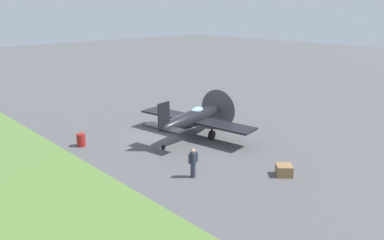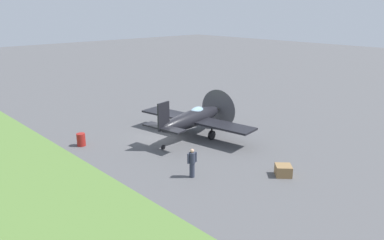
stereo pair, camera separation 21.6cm
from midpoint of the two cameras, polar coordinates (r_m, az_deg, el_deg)
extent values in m
plane|color=#515154|center=(28.39, -4.06, -2.63)|extent=(160.00, 160.00, 0.00)
ellipsoid|color=black|center=(27.90, -0.22, 0.20)|extent=(2.30, 6.94, 1.25)
cube|color=black|center=(28.24, 0.28, 0.09)|extent=(9.79, 3.20, 0.14)
cube|color=black|center=(25.35, -4.53, 0.58)|extent=(0.27, 1.11, 1.91)
cube|color=black|center=(25.58, -4.49, -1.15)|extent=(3.32, 1.40, 0.10)
cone|color=#B7B24C|center=(30.77, 3.96, 1.74)|extent=(0.75, 0.80, 0.64)
cylinder|color=#4C4C51|center=(30.61, 3.75, 1.66)|extent=(3.18, 0.54, 3.21)
ellipsoid|color=#8CB2C6|center=(28.24, 0.53, 1.33)|extent=(0.92, 1.50, 0.70)
cylinder|color=black|center=(29.47, -1.86, -1.17)|extent=(0.33, 0.71, 0.68)
cylinder|color=black|center=(29.32, -1.87, -0.27)|extent=(0.12, 0.12, 0.96)
cylinder|color=black|center=(27.80, 2.79, -2.29)|extent=(0.33, 0.71, 0.68)
cylinder|color=black|center=(27.65, 2.81, -1.34)|extent=(0.12, 0.12, 0.96)
cylinder|color=black|center=(25.97, -4.57, -4.14)|extent=(0.17, 0.34, 0.32)
cylinder|color=#2D3342|center=(21.74, -0.13, -7.57)|extent=(0.30, 0.30, 0.88)
cylinder|color=#2D3342|center=(21.44, -0.13, -5.74)|extent=(0.38, 0.38, 0.62)
sphere|color=tan|center=(21.28, -0.13, -4.68)|extent=(0.23, 0.23, 0.23)
cylinder|color=#2D3342|center=(21.31, -0.71, -5.89)|extent=(0.11, 0.11, 0.59)
cylinder|color=#2D3342|center=(21.57, 0.45, -5.60)|extent=(0.11, 0.11, 0.59)
cylinder|color=maroon|center=(27.58, -16.67, -2.91)|extent=(0.60, 0.60, 0.90)
cube|color=olive|center=(22.61, 13.50, -7.40)|extent=(1.27, 1.27, 0.64)
camera|label=1|loc=(0.11, -90.22, -0.07)|focal=35.22mm
camera|label=2|loc=(0.11, 89.78, 0.07)|focal=35.22mm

